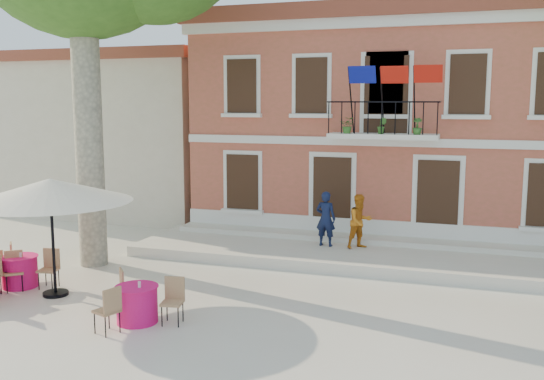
{
  "coord_description": "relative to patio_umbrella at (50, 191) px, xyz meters",
  "views": [
    {
      "loc": [
        4.49,
        -12.42,
        4.52
      ],
      "look_at": [
        -0.77,
        3.5,
        2.06
      ],
      "focal_mm": 40.0,
      "sensor_mm": 36.0,
      "label": 1
    }
  ],
  "objects": [
    {
      "name": "main_building",
      "position": [
        6.65,
        10.97,
        1.29
      ],
      "size": [
        13.5,
        9.59,
        7.5
      ],
      "color": "#C65947",
      "rests_on": "ground"
    },
    {
      "name": "cafe_table_1",
      "position": [
        2.75,
        -0.95,
        -2.06
      ],
      "size": [
        1.76,
        1.84,
        0.95
      ],
      "color": "#E1156F",
      "rests_on": "ground"
    },
    {
      "name": "ground",
      "position": [
        4.65,
        0.98,
        -2.49
      ],
      "size": [
        90.0,
        90.0,
        0.0
      ],
      "primitive_type": "plane",
      "color": "beige",
      "rests_on": "ground"
    },
    {
      "name": "pedestrian_orange",
      "position": [
        6.18,
        5.62,
        -1.4
      ],
      "size": [
        0.97,
        0.96,
        1.57
      ],
      "primitive_type": "imported",
      "rotation": [
        0.0,
        0.0,
        0.75
      ],
      "color": "orange",
      "rests_on": "terrace"
    },
    {
      "name": "cafe_table_0",
      "position": [
        -1.25,
        0.28,
        -2.06
      ],
      "size": [
        1.76,
        1.84,
        0.95
      ],
      "color": "#E1156F",
      "rests_on": "ground"
    },
    {
      "name": "pedestrian_navy",
      "position": [
        5.17,
        5.59,
        -1.37
      ],
      "size": [
        0.62,
        0.43,
        1.62
      ],
      "primitive_type": "imported",
      "rotation": [
        0.0,
        0.0,
        3.07
      ],
      "color": "#101938",
      "rests_on": "terrace"
    },
    {
      "name": "terrace",
      "position": [
        6.65,
        5.38,
        -2.34
      ],
      "size": [
        14.0,
        3.4,
        0.3
      ],
      "primitive_type": "cube",
      "color": "silver",
      "rests_on": "ground"
    },
    {
      "name": "neighbor_west",
      "position": [
        -4.85,
        11.98,
        0.73
      ],
      "size": [
        9.4,
        9.4,
        6.4
      ],
      "color": "beige",
      "rests_on": "ground"
    },
    {
      "name": "patio_umbrella",
      "position": [
        0.0,
        0.0,
        0.0
      ],
      "size": [
        3.72,
        3.72,
        2.77
      ],
      "color": "black",
      "rests_on": "ground"
    }
  ]
}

